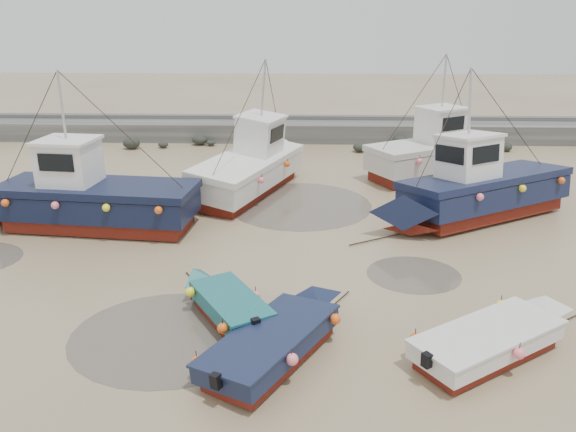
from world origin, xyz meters
The scene contains 13 objects.
ground centered at (0.00, 0.00, 0.00)m, with size 120.00×120.00×0.00m, color tan.
seawall centered at (0.05, 21.99, 0.63)m, with size 60.00×4.92×1.50m.
puddle_a centered at (-1.96, -1.68, 0.00)m, with size 5.49×5.49×0.01m, color #574F44.
puddle_b centered at (5.46, 2.29, 0.00)m, with size 3.17×3.17×0.01m, color #574F44.
puddle_d centered at (1.52, 9.21, 0.00)m, with size 6.54×6.54×0.01m, color #574F44.
dinghy_1 centered at (1.14, -2.47, 0.54)m, with size 4.09×5.97×1.43m.
dinghy_2 centered at (-0.52, -0.62, 0.57)m, with size 3.31×4.66×1.43m.
dinghy_3 centered at (6.77, -2.26, 0.54)m, with size 5.86×4.26×1.43m.
cabin_boat_0 centered at (-7.16, 6.21, 1.31)m, with size 11.06×3.79×6.22m.
cabin_boat_1 centered at (-0.82, 11.29, 1.32)m, with size 5.52×10.28×6.22m.
cabin_boat_2 centered at (8.89, 7.61, 1.32)m, with size 9.95×6.61×6.22m.
cabin_boat_3 centered at (8.53, 13.91, 1.37)m, with size 8.70×5.89×6.22m.
person centered at (-3.06, 6.72, 0.00)m, with size 0.61×0.40×1.69m, color #161C32.
Camera 1 is at (1.74, -14.86, 8.58)m, focal length 35.00 mm.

